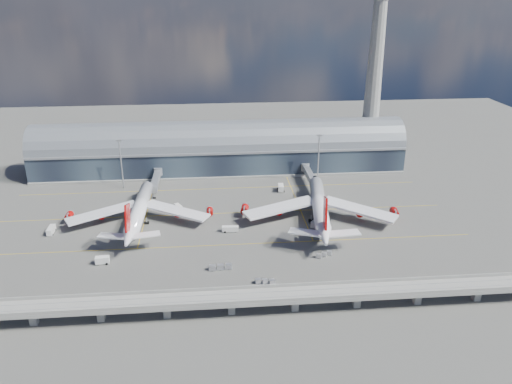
{
  "coord_description": "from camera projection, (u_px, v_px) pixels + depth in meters",
  "views": [
    {
      "loc": [
        -4.12,
        -185.46,
        95.07
      ],
      "look_at": [
        13.56,
        10.0,
        14.0
      ],
      "focal_mm": 35.0,
      "sensor_mm": 36.0,
      "label": 1
    }
  ],
  "objects": [
    {
      "name": "jet_bridge_left",
      "position": [
        156.0,
        179.0,
        251.51
      ],
      "size": [
        4.4,
        28.0,
        7.25
      ],
      "color": "gray",
      "rests_on": "ground"
    },
    {
      "name": "service_truck_3",
      "position": [
        316.0,
        223.0,
        213.04
      ],
      "size": [
        5.49,
        6.35,
        2.96
      ],
      "rotation": [
        0.0,
        0.0,
        -0.62
      ],
      "color": "silver",
      "rests_on": "ground"
    },
    {
      "name": "floodlight_mast_left",
      "position": [
        121.0,
        163.0,
        248.61
      ],
      "size": [
        3.0,
        0.7,
        25.7
      ],
      "color": "gray",
      "rests_on": "ground"
    },
    {
      "name": "airliner_right",
      "position": [
        319.0,
        207.0,
        217.12
      ],
      "size": [
        69.18,
        72.37,
        22.98
      ],
      "rotation": [
        0.0,
        0.0,
        -0.14
      ],
      "color": "white",
      "rests_on": "ground"
    },
    {
      "name": "floodlight_mast_right",
      "position": [
        318.0,
        157.0,
        256.94
      ],
      "size": [
        3.0,
        0.7,
        25.7
      ],
      "color": "gray",
      "rests_on": "ground"
    },
    {
      "name": "ground",
      "position": [
        226.0,
        233.0,
        207.36
      ],
      "size": [
        500.0,
        500.0,
        0.0
      ],
      "primitive_type": "plane",
      "color": "#474744",
      "rests_on": "ground"
    },
    {
      "name": "guideway",
      "position": [
        231.0,
        299.0,
        154.71
      ],
      "size": [
        220.0,
        8.5,
        7.2
      ],
      "color": "gray",
      "rests_on": "ground"
    },
    {
      "name": "service_truck_2",
      "position": [
        230.0,
        229.0,
        208.26
      ],
      "size": [
        6.95,
        2.42,
        2.48
      ],
      "rotation": [
        0.0,
        0.0,
        1.51
      ],
      "color": "silver",
      "rests_on": "ground"
    },
    {
      "name": "taxi_lines",
      "position": [
        224.0,
        211.0,
        227.7
      ],
      "size": [
        200.0,
        80.12,
        0.01
      ],
      "color": "gold",
      "rests_on": "ground"
    },
    {
      "name": "service_truck_1",
      "position": [
        102.0,
        260.0,
        184.08
      ],
      "size": [
        5.15,
        2.77,
        2.91
      ],
      "rotation": [
        0.0,
        0.0,
        1.64
      ],
      "color": "silver",
      "rests_on": "ground"
    },
    {
      "name": "cargo_train_0",
      "position": [
        220.0,
        267.0,
        180.47
      ],
      "size": [
        8.73,
        2.61,
        1.92
      ],
      "rotation": [
        0.0,
        0.0,
        1.48
      ],
      "color": "gray",
      "rests_on": "ground"
    },
    {
      "name": "terminal",
      "position": [
        220.0,
        150.0,
        274.81
      ],
      "size": [
        200.0,
        30.0,
        28.0
      ],
      "color": "#1B222E",
      "rests_on": "ground"
    },
    {
      "name": "cargo_train_2",
      "position": [
        324.0,
        254.0,
        189.43
      ],
      "size": [
        7.1,
        4.08,
        1.58
      ],
      "rotation": [
        0.0,
        0.0,
        1.18
      ],
      "color": "gray",
      "rests_on": "ground"
    },
    {
      "name": "service_truck_4",
      "position": [
        281.0,
        188.0,
        249.63
      ],
      "size": [
        3.23,
        5.86,
        3.27
      ],
      "rotation": [
        0.0,
        0.0,
        -0.09
      ],
      "color": "silver",
      "rests_on": "ground"
    },
    {
      "name": "service_truck_5",
      "position": [
        178.0,
        207.0,
        228.41
      ],
      "size": [
        4.18,
        5.63,
        2.55
      ],
      "rotation": [
        0.0,
        0.0,
        0.46
      ],
      "color": "silver",
      "rests_on": "ground"
    },
    {
      "name": "jet_bridge_right",
      "position": [
        310.0,
        175.0,
        256.24
      ],
      "size": [
        4.4,
        32.0,
        7.25
      ],
      "color": "gray",
      "rests_on": "ground"
    },
    {
      "name": "airliner_left",
      "position": [
        139.0,
        210.0,
        214.53
      ],
      "size": [
        63.62,
        66.8,
        20.39
      ],
      "rotation": [
        0.0,
        0.0,
        -0.02
      ],
      "color": "white",
      "rests_on": "ground"
    },
    {
      "name": "service_truck_0",
      "position": [
        51.0,
        230.0,
        206.79
      ],
      "size": [
        2.47,
        6.75,
        2.79
      ],
      "rotation": [
        0.0,
        0.0,
        0.01
      ],
      "color": "silver",
      "rests_on": "ground"
    },
    {
      "name": "control_tower",
      "position": [
        375.0,
        73.0,
        271.12
      ],
      "size": [
        19.0,
        19.0,
        103.0
      ],
      "color": "gray",
      "rests_on": "ground"
    },
    {
      "name": "cargo_train_1",
      "position": [
        265.0,
        281.0,
        172.03
      ],
      "size": [
        7.18,
        2.6,
        1.57
      ],
      "rotation": [
        0.0,
        0.0,
        1.73
      ],
      "color": "gray",
      "rests_on": "ground"
    }
  ]
}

